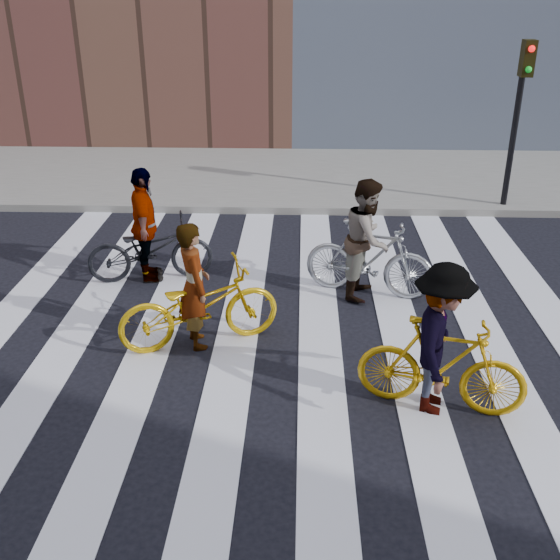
# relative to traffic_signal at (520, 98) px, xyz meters

# --- Properties ---
(ground) EXTENTS (100.00, 100.00, 0.00)m
(ground) POSITION_rel_traffic_signal_xyz_m (-4.40, -5.32, -2.28)
(ground) COLOR black
(ground) RESTS_ON ground
(sidewalk_far) EXTENTS (100.00, 5.00, 0.15)m
(sidewalk_far) POSITION_rel_traffic_signal_xyz_m (-4.40, 2.18, -2.20)
(sidewalk_far) COLOR gray
(sidewalk_far) RESTS_ON ground
(zebra_crosswalk) EXTENTS (8.25, 10.00, 0.01)m
(zebra_crosswalk) POSITION_rel_traffic_signal_xyz_m (-4.40, -5.32, -2.27)
(zebra_crosswalk) COLOR silver
(zebra_crosswalk) RESTS_ON ground
(traffic_signal) EXTENTS (0.22, 0.42, 3.33)m
(traffic_signal) POSITION_rel_traffic_signal_xyz_m (0.00, 0.00, 0.00)
(traffic_signal) COLOR black
(traffic_signal) RESTS_ON ground
(bike_yellow_left) EXTENTS (2.20, 1.43, 1.09)m
(bike_yellow_left) POSITION_rel_traffic_signal_xyz_m (-5.40, -5.46, -1.73)
(bike_yellow_left) COLOR #CD9D0B
(bike_yellow_left) RESTS_ON ground
(bike_silver_mid) EXTENTS (2.00, 1.07, 1.16)m
(bike_silver_mid) POSITION_rel_traffic_signal_xyz_m (-3.10, -3.90, -1.70)
(bike_silver_mid) COLOR #A6ABB0
(bike_silver_mid) RESTS_ON ground
(bike_yellow_right) EXTENTS (1.89, 0.94, 1.09)m
(bike_yellow_right) POSITION_rel_traffic_signal_xyz_m (-2.58, -6.77, -1.73)
(bike_yellow_right) COLOR #E2A30C
(bike_yellow_right) RESTS_ON ground
(bike_dark_rear) EXTENTS (2.03, 1.09, 1.01)m
(bike_dark_rear) POSITION_rel_traffic_signal_xyz_m (-6.46, -3.49, -1.77)
(bike_dark_rear) COLOR black
(bike_dark_rear) RESTS_ON ground
(rider_left) EXTENTS (0.59, 0.71, 1.67)m
(rider_left) POSITION_rel_traffic_signal_xyz_m (-5.45, -5.46, -1.45)
(rider_left) COLOR slate
(rider_left) RESTS_ON ground
(rider_mid) EXTENTS (0.89, 1.02, 1.78)m
(rider_mid) POSITION_rel_traffic_signal_xyz_m (-3.15, -3.90, -1.39)
(rider_mid) COLOR slate
(rider_mid) RESTS_ON ground
(rider_right) EXTENTS (0.89, 1.24, 1.73)m
(rider_right) POSITION_rel_traffic_signal_xyz_m (-2.63, -6.77, -1.42)
(rider_right) COLOR slate
(rider_right) RESTS_ON ground
(rider_rear) EXTENTS (0.66, 1.13, 1.80)m
(rider_rear) POSITION_rel_traffic_signal_xyz_m (-6.51, -3.49, -1.38)
(rider_rear) COLOR slate
(rider_rear) RESTS_ON ground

